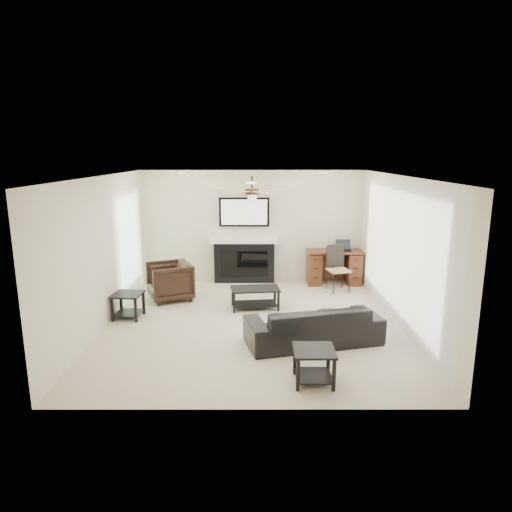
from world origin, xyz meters
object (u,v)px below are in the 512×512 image
object	(u,v)px
armchair	(170,281)
coffee_table	(255,298)
desk	(334,267)
fireplace_unit	(244,241)
sofa	(313,324)

from	to	relation	value
armchair	coffee_table	size ratio (longest dim) A/B	0.92
armchair	coffee_table	xyz separation A→B (m)	(1.70, -0.55, -0.18)
desk	armchair	bearing A→B (deg)	-161.89
coffee_table	desk	xyz separation A→B (m)	(1.76, 1.68, 0.18)
armchair	fireplace_unit	bearing A→B (deg)	108.38
sofa	desk	size ratio (longest dim) A/B	1.68
armchair	fireplace_unit	xyz separation A→B (m)	(1.46, 1.29, 0.58)
desk	sofa	bearing A→B (deg)	-104.67
armchair	desk	bearing A→B (deg)	84.95
armchair	desk	world-z (taller)	desk
sofa	desk	bearing A→B (deg)	-118.47
armchair	fireplace_unit	distance (m)	2.03
coffee_table	sofa	bearing A→B (deg)	-67.38
sofa	armchair	size ratio (longest dim) A/B	2.49
sofa	fireplace_unit	distance (m)	3.68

